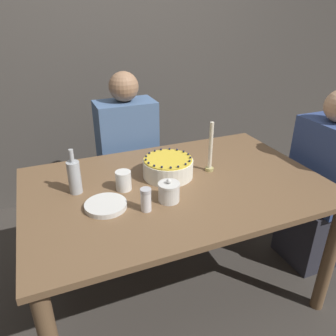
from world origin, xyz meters
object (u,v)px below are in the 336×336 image
(sugar_bowl, at_px, (169,192))
(bottle, at_px, (74,177))
(cake, at_px, (168,167))
(sugar_shaker, at_px, (146,200))
(person_man_blue_shirt, at_px, (129,168))
(person_woman_floral, at_px, (320,194))
(candle, at_px, (210,151))

(sugar_bowl, bearing_deg, bottle, 148.07)
(cake, relative_size, sugar_shaker, 2.44)
(cake, height_order, bottle, bottle)
(bottle, relative_size, person_man_blue_shirt, 0.19)
(sugar_shaker, relative_size, person_woman_floral, 0.10)
(sugar_bowl, height_order, bottle, bottle)
(cake, height_order, sugar_shaker, cake)
(candle, bearing_deg, bottle, 176.91)
(person_woman_floral, bearing_deg, person_man_blue_shirt, 52.93)
(bottle, relative_size, person_woman_floral, 0.20)
(sugar_shaker, distance_m, person_man_blue_shirt, 0.94)
(sugar_bowl, height_order, candle, candle)
(sugar_bowl, bearing_deg, sugar_shaker, -163.62)
(sugar_bowl, relative_size, sugar_shaker, 1.05)
(cake, relative_size, sugar_bowl, 2.32)
(sugar_bowl, relative_size, person_woman_floral, 0.10)
(bottle, bearing_deg, person_woman_floral, -7.28)
(sugar_bowl, relative_size, bottle, 0.51)
(sugar_shaker, relative_size, bottle, 0.48)
(bottle, bearing_deg, cake, -1.36)
(sugar_bowl, xyz_separation_m, candle, (0.34, 0.21, 0.07))
(sugar_shaker, height_order, candle, candle)
(bottle, bearing_deg, sugar_shaker, -46.51)
(cake, distance_m, candle, 0.25)
(cake, relative_size, bottle, 1.17)
(cake, xyz_separation_m, person_woman_floral, (0.98, -0.18, -0.29))
(sugar_shaker, bearing_deg, bottle, 133.49)
(person_woman_floral, bearing_deg, sugar_shaker, 94.64)
(candle, height_order, bottle, candle)
(sugar_bowl, xyz_separation_m, sugar_shaker, (-0.13, -0.04, 0.01))
(sugar_shaker, bearing_deg, cake, 51.22)
(cake, bearing_deg, sugar_bowl, -111.41)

